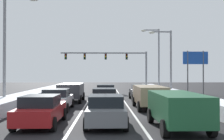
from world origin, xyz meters
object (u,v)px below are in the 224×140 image
at_px(sedan_white_left_lane_second, 57,99).
at_px(traffic_light_gantry, 114,60).
at_px(sedan_maroon_center_lane_second, 104,98).
at_px(sedan_red_left_lane_nearest, 41,110).
at_px(suv_green_right_lane_nearest, 177,107).
at_px(roadside_sign_right, 195,62).
at_px(suv_tan_right_lane_second, 150,95).
at_px(street_lamp_right_mid, 168,57).
at_px(street_lamp_left_mid, 9,41).
at_px(suv_charcoal_left_lane_third, 71,91).
at_px(sedan_gray_center_lane_nearest, 106,110).
at_px(sedan_black_right_lane_third, 140,92).
at_px(sedan_silver_center_lane_third, 106,92).
at_px(street_lamp_right_far, 157,55).

distance_m(sedan_white_left_lane_second, traffic_light_gantry, 25.45).
relative_size(sedan_maroon_center_lane_second, sedan_red_left_lane_nearest, 1.00).
bearing_deg(suv_green_right_lane_nearest, roadside_sign_right, 69.42).
bearing_deg(suv_tan_right_lane_second, sedan_red_left_lane_nearest, -135.71).
bearing_deg(street_lamp_right_mid, roadside_sign_right, 37.50).
relative_size(suv_green_right_lane_nearest, sedan_white_left_lane_second, 1.09).
bearing_deg(traffic_light_gantry, street_lamp_left_mid, -110.36).
bearing_deg(roadside_sign_right, traffic_light_gantry, 135.74).
height_order(sedan_maroon_center_lane_second, roadside_sign_right, roadside_sign_right).
bearing_deg(traffic_light_gantry, suv_charcoal_left_lane_third, -103.46).
bearing_deg(suv_tan_right_lane_second, street_lamp_right_mid, 70.51).
xyz_separation_m(street_lamp_right_mid, street_lamp_left_mid, (-14.41, -10.22, 0.49)).
relative_size(sedan_gray_center_lane_nearest, roadside_sign_right, 0.82).
distance_m(sedan_black_right_lane_third, sedan_gray_center_lane_nearest, 13.62).
distance_m(sedan_gray_center_lane_nearest, roadside_sign_right, 23.81).
relative_size(sedan_gray_center_lane_nearest, sedan_white_left_lane_second, 1.00).
xyz_separation_m(sedan_white_left_lane_second, traffic_light_gantry, (4.83, 24.64, 4.12)).
xyz_separation_m(suv_tan_right_lane_second, traffic_light_gantry, (-1.86, 24.10, 3.87)).
bearing_deg(sedan_black_right_lane_third, sedan_white_left_lane_second, -133.04).
relative_size(sedan_silver_center_lane_third, sedan_red_left_lane_nearest, 1.00).
distance_m(sedan_black_right_lane_third, sedan_red_left_lane_nearest, 14.73).
distance_m(sedan_maroon_center_lane_second, street_lamp_right_mid, 13.54).
bearing_deg(street_lamp_right_mid, sedan_maroon_center_lane_second, -123.68).
xyz_separation_m(suv_green_right_lane_nearest, sedan_white_left_lane_second, (-6.76, 6.84, -0.25)).
bearing_deg(street_lamp_right_mid, sedan_white_left_lane_second, -132.56).
height_order(suv_green_right_lane_nearest, street_lamp_left_mid, street_lamp_left_mid).
xyz_separation_m(suv_tan_right_lane_second, roadside_sign_right, (8.21, 14.28, 3.00)).
bearing_deg(sedan_silver_center_lane_third, sedan_maroon_center_lane_second, -90.94).
height_order(sedan_silver_center_lane_third, roadside_sign_right, roadside_sign_right).
bearing_deg(traffic_light_gantry, sedan_white_left_lane_second, -101.08).
xyz_separation_m(suv_tan_right_lane_second, street_lamp_left_mid, (-10.53, 0.74, 4.03)).
relative_size(suv_charcoal_left_lane_third, street_lamp_right_mid, 0.65).
xyz_separation_m(traffic_light_gantry, street_lamp_right_far, (5.90, -5.62, 0.42)).
bearing_deg(traffic_light_gantry, suv_tan_right_lane_second, -85.59).
bearing_deg(traffic_light_gantry, sedan_maroon_center_lane_second, -93.52).
xyz_separation_m(sedan_gray_center_lane_nearest, traffic_light_gantry, (1.38, 30.43, 4.12)).
bearing_deg(suv_green_right_lane_nearest, suv_tan_right_lane_second, 90.58).
distance_m(sedan_black_right_lane_third, roadside_sign_right, 11.40).
relative_size(street_lamp_right_mid, street_lamp_left_mid, 0.89).
bearing_deg(street_lamp_right_far, street_lamp_right_mid, -91.23).
bearing_deg(sedan_red_left_lane_nearest, suv_charcoal_left_lane_third, 89.58).
height_order(suv_tan_right_lane_second, roadside_sign_right, roadside_sign_right).
distance_m(sedan_silver_center_lane_third, street_lamp_right_far, 14.37).
height_order(sedan_white_left_lane_second, roadside_sign_right, roadside_sign_right).
distance_m(suv_charcoal_left_lane_third, traffic_light_gantry, 19.79).
bearing_deg(sedan_silver_center_lane_third, sedan_black_right_lane_third, -1.62).
xyz_separation_m(sedan_black_right_lane_third, sedan_red_left_lane_nearest, (-6.67, -13.14, 0.00)).
height_order(suv_tan_right_lane_second, sedan_maroon_center_lane_second, suv_tan_right_lane_second).
height_order(sedan_maroon_center_lane_second, sedan_red_left_lane_nearest, same).
distance_m(suv_tan_right_lane_second, sedan_black_right_lane_third, 6.85).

